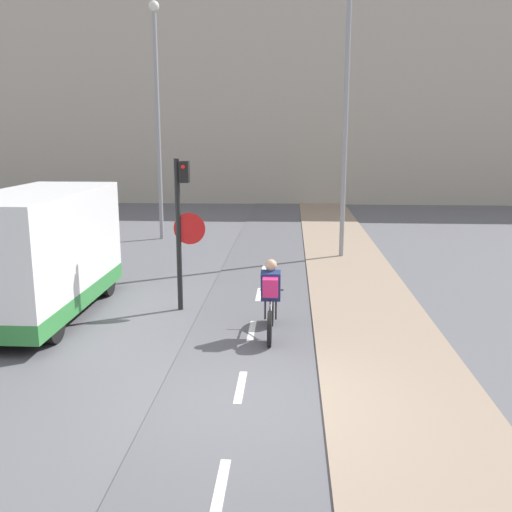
% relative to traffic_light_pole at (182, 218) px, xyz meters
% --- Properties ---
extents(ground_plane, '(120.00, 120.00, 0.00)m').
position_rel_traffic_light_pole_xyz_m(ground_plane, '(1.55, -4.31, -2.00)').
color(ground_plane, '#5B5B60').
extents(bike_lane, '(2.38, 60.00, 0.02)m').
position_rel_traffic_light_pole_xyz_m(bike_lane, '(1.55, -4.30, -1.99)').
color(bike_lane, '#56565B').
rests_on(bike_lane, ground_plane).
extents(sidewalk_strip, '(2.40, 60.00, 0.05)m').
position_rel_traffic_light_pole_xyz_m(sidewalk_strip, '(3.94, -4.31, -1.97)').
color(sidewalk_strip, gray).
rests_on(sidewalk_strip, ground_plane).
extents(building_row_background, '(60.00, 5.20, 11.97)m').
position_rel_traffic_light_pole_xyz_m(building_row_background, '(1.55, 21.28, 4.00)').
color(building_row_background, '#B2A899').
rests_on(building_row_background, ground_plane).
extents(traffic_light_pole, '(0.67, 0.25, 3.23)m').
position_rel_traffic_light_pole_xyz_m(traffic_light_pole, '(0.00, 0.00, 0.00)').
color(traffic_light_pole, black).
rests_on(traffic_light_pole, ground_plane).
extents(street_lamp_far, '(0.36, 0.36, 8.04)m').
position_rel_traffic_light_pole_xyz_m(street_lamp_far, '(-2.36, 8.32, 2.82)').
color(street_lamp_far, gray).
rests_on(street_lamp_far, ground_plane).
extents(street_lamp_sidewalk, '(0.36, 0.36, 8.10)m').
position_rel_traffic_light_pole_xyz_m(street_lamp_sidewalk, '(3.84, 5.53, 2.85)').
color(street_lamp_sidewalk, gray).
rests_on(street_lamp_sidewalk, ground_plane).
extents(cyclist_near, '(0.46, 1.78, 1.48)m').
position_rel_traffic_light_pole_xyz_m(cyclist_near, '(1.92, -1.54, -1.29)').
color(cyclist_near, black).
rests_on(cyclist_near, ground_plane).
extents(van, '(1.94, 4.77, 2.59)m').
position_rel_traffic_light_pole_xyz_m(van, '(-2.87, -0.57, -0.72)').
color(van, white).
rests_on(van, ground_plane).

